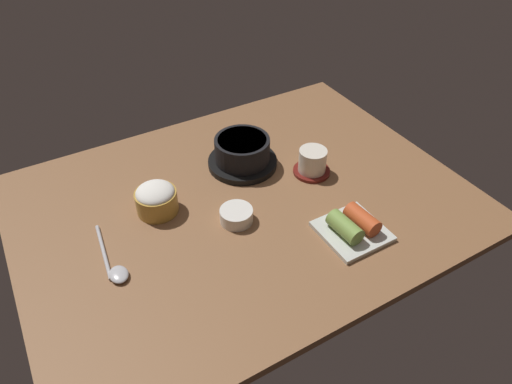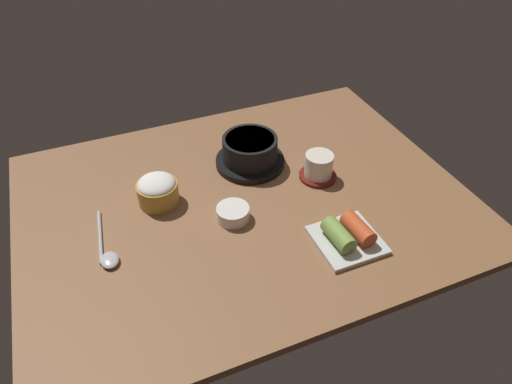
% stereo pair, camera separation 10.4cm
% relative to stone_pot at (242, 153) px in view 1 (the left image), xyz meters
% --- Properties ---
extents(dining_table, '(1.00, 0.76, 0.02)m').
position_rel_stone_pot_xyz_m(dining_table, '(-0.06, -0.12, -0.05)').
color(dining_table, brown).
rests_on(dining_table, ground).
extents(stone_pot, '(0.17, 0.17, 0.08)m').
position_rel_stone_pot_xyz_m(stone_pot, '(0.00, 0.00, 0.00)').
color(stone_pot, black).
rests_on(stone_pot, dining_table).
extents(rice_bowl, '(0.09, 0.09, 0.07)m').
position_rel_stone_pot_xyz_m(rice_bowl, '(-0.25, -0.05, -0.00)').
color(rice_bowl, '#B78C38').
rests_on(rice_bowl, dining_table).
extents(tea_cup_with_saucer, '(0.09, 0.09, 0.07)m').
position_rel_stone_pot_xyz_m(tea_cup_with_saucer, '(0.13, -0.11, -0.01)').
color(tea_cup_with_saucer, maroon).
rests_on(tea_cup_with_saucer, dining_table).
extents(banchan_cup_center, '(0.07, 0.07, 0.03)m').
position_rel_stone_pot_xyz_m(banchan_cup_center, '(-0.11, -0.17, -0.02)').
color(banchan_cup_center, white).
rests_on(banchan_cup_center, dining_table).
extents(kimchi_plate, '(0.13, 0.13, 0.05)m').
position_rel_stone_pot_xyz_m(kimchi_plate, '(0.08, -0.33, -0.02)').
color(kimchi_plate, silver).
rests_on(kimchi_plate, dining_table).
extents(spoon, '(0.04, 0.18, 0.01)m').
position_rel_stone_pot_xyz_m(spoon, '(-0.38, -0.17, -0.03)').
color(spoon, '#B7B7BC').
rests_on(spoon, dining_table).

